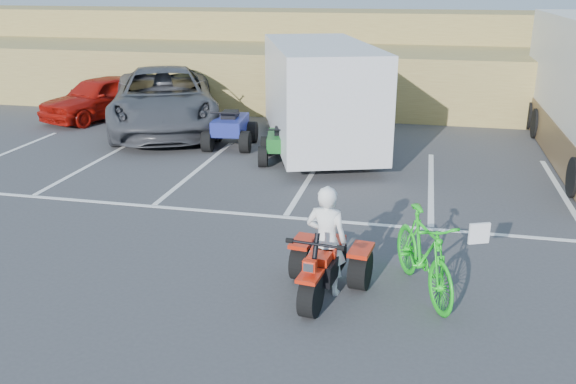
% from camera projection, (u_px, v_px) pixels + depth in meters
% --- Properties ---
extents(ground, '(100.00, 100.00, 0.00)m').
position_uv_depth(ground, '(250.00, 273.00, 9.32)').
color(ground, '#3D3D3F').
rests_on(ground, ground).
extents(parking_stripes, '(28.00, 5.16, 0.01)m').
position_uv_depth(parking_stripes, '(342.00, 192.00, 12.89)').
color(parking_stripes, white).
rests_on(parking_stripes, ground).
extents(grass_embankment, '(40.00, 8.50, 3.10)m').
position_uv_depth(grass_embankment, '(361.00, 59.00, 23.13)').
color(grass_embankment, olive).
rests_on(grass_embankment, ground).
extents(red_trike_atv, '(1.35, 1.69, 1.01)m').
position_uv_depth(red_trike_atv, '(322.00, 297.00, 8.64)').
color(red_trike_atv, red).
rests_on(red_trike_atv, ground).
extents(rider, '(0.63, 0.45, 1.61)m').
position_uv_depth(rider, '(326.00, 241.00, 8.51)').
color(rider, white).
rests_on(rider, ground).
extents(green_dirt_bike, '(1.31, 2.09, 1.22)m').
position_uv_depth(green_dirt_bike, '(424.00, 254.00, 8.56)').
color(green_dirt_bike, '#14BF19').
rests_on(green_dirt_bike, ground).
extents(grey_pickup, '(5.27, 7.10, 1.79)m').
position_uv_depth(grey_pickup, '(164.00, 99.00, 18.16)').
color(grey_pickup, '#3F4146').
rests_on(grey_pickup, ground).
extents(red_car, '(2.96, 4.32, 1.37)m').
position_uv_depth(red_car, '(100.00, 97.00, 19.67)').
color(red_car, '#980F08').
rests_on(red_car, ground).
extents(cargo_trailer, '(4.15, 6.34, 2.75)m').
position_uv_depth(cargo_trailer, '(319.00, 93.00, 15.78)').
color(cargo_trailer, silver).
rests_on(cargo_trailer, ground).
extents(quad_atv_blue, '(1.41, 1.78, 1.08)m').
position_uv_depth(quad_atv_blue, '(231.00, 147.00, 16.45)').
color(quad_atv_blue, navy).
rests_on(quad_atv_blue, ground).
extents(quad_atv_green, '(1.35, 1.63, 0.95)m').
position_uv_depth(quad_atv_green, '(282.00, 161.00, 15.13)').
color(quad_atv_green, '#14591D').
rests_on(quad_atv_green, ground).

